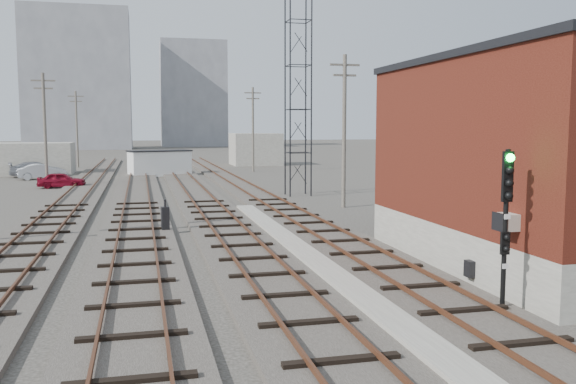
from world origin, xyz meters
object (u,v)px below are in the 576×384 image
object	(u,v)px
car_grey	(37,169)
car_red	(62,180)
switch_stand	(165,219)
signal_mast	(506,217)
car_silver	(43,172)
site_trailer	(160,163)

from	to	relation	value
car_grey	car_red	bearing A→B (deg)	-173.97
switch_stand	car_grey	xyz separation A→B (m)	(-10.77, 35.04, 0.05)
signal_mast	car_red	xyz separation A→B (m)	(-15.04, 37.32, -1.90)
car_silver	site_trailer	bearing A→B (deg)	-90.80
site_trailer	switch_stand	bearing A→B (deg)	-106.60
switch_stand	car_silver	world-z (taller)	switch_stand
car_red	car_grey	size ratio (longest dim) A/B	0.72
switch_stand	car_red	distance (m)	24.25
car_red	car_grey	world-z (taller)	car_grey
signal_mast	site_trailer	xyz separation A→B (m)	(-7.12, 47.87, -1.24)
signal_mast	site_trailer	size ratio (longest dim) A/B	0.66
site_trailer	car_red	xyz separation A→B (m)	(-7.92, -10.55, -0.65)
car_red	car_silver	size ratio (longest dim) A/B	0.84
switch_stand	car_red	world-z (taller)	switch_stand
car_red	signal_mast	bearing A→B (deg)	-156.19
car_silver	switch_stand	bearing A→B (deg)	-173.21
car_silver	signal_mast	bearing A→B (deg)	-169.23
car_grey	car_silver	bearing A→B (deg)	-173.88
signal_mast	car_grey	distance (m)	52.64
site_trailer	car_silver	bearing A→B (deg)	174.24
site_trailer	car_grey	bearing A→B (deg)	158.29
signal_mast	switch_stand	size ratio (longest dim) A/B	2.93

